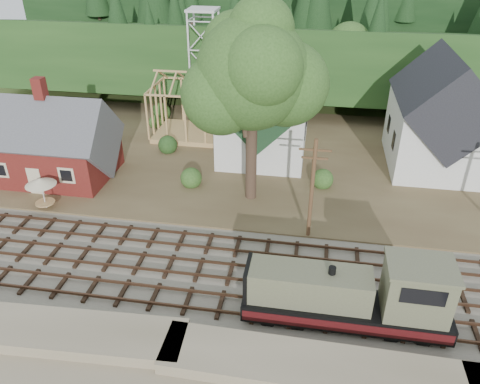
% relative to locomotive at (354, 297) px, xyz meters
% --- Properties ---
extents(ground, '(140.00, 140.00, 0.00)m').
position_rel_locomotive_xyz_m(ground, '(-9.83, 3.00, -2.05)').
color(ground, '#384C1E').
rests_on(ground, ground).
extents(embankment, '(64.00, 5.00, 1.60)m').
position_rel_locomotive_xyz_m(embankment, '(-9.83, -5.50, -2.05)').
color(embankment, '#7F7259').
rests_on(embankment, ground).
extents(railroad_bed, '(64.00, 11.00, 0.16)m').
position_rel_locomotive_xyz_m(railroad_bed, '(-9.83, 3.00, -1.97)').
color(railroad_bed, '#726B5B').
rests_on(railroad_bed, ground).
extents(village_flat, '(64.00, 26.00, 0.30)m').
position_rel_locomotive_xyz_m(village_flat, '(-9.83, 21.00, -1.90)').
color(village_flat, brown).
rests_on(village_flat, ground).
extents(hillside, '(70.00, 28.96, 12.74)m').
position_rel_locomotive_xyz_m(hillside, '(-9.83, 45.00, -2.05)').
color(hillside, '#1E3F19').
rests_on(hillside, ground).
extents(ridge, '(80.00, 20.00, 12.00)m').
position_rel_locomotive_xyz_m(ridge, '(-9.83, 61.00, -2.05)').
color(ridge, black).
rests_on(ridge, ground).
extents(depot, '(10.80, 7.41, 9.00)m').
position_rel_locomotive_xyz_m(depot, '(-25.83, 14.00, 1.16)').
color(depot, '#5B1614').
rests_on(depot, village_flat).
extents(church, '(8.40, 15.17, 13.00)m').
position_rel_locomotive_xyz_m(church, '(-7.83, 22.68, 3.13)').
color(church, silver).
rests_on(church, village_flat).
extents(farmhouse, '(8.40, 10.80, 10.60)m').
position_rel_locomotive_xyz_m(farmhouse, '(8.17, 22.00, 2.81)').
color(farmhouse, silver).
rests_on(farmhouse, village_flat).
extents(timber_frame, '(8.20, 6.20, 6.99)m').
position_rel_locomotive_xyz_m(timber_frame, '(-15.83, 25.00, 1.21)').
color(timber_frame, tan).
rests_on(timber_frame, village_flat).
extents(lattice_tower, '(3.20, 3.20, 12.12)m').
position_rel_locomotive_xyz_m(lattice_tower, '(-15.83, 31.00, 7.98)').
color(lattice_tower, silver).
rests_on(lattice_tower, village_flat).
extents(big_tree, '(10.90, 8.40, 14.70)m').
position_rel_locomotive_xyz_m(big_tree, '(-7.66, 13.08, 8.16)').
color(big_tree, '#38281E').
rests_on(big_tree, village_flat).
extents(telegraph_pole_near, '(2.20, 0.28, 8.00)m').
position_rel_locomotive_xyz_m(telegraph_pole_near, '(-2.83, 8.20, 2.19)').
color(telegraph_pole_near, '#4C331E').
rests_on(telegraph_pole_near, ground).
extents(locomotive, '(11.48, 2.87, 4.61)m').
position_rel_locomotive_xyz_m(locomotive, '(0.00, 0.00, 0.00)').
color(locomotive, black).
rests_on(locomotive, railroad_bed).
extents(car_blue, '(1.77, 3.44, 1.12)m').
position_rel_locomotive_xyz_m(car_blue, '(-21.88, 13.28, -1.19)').
color(car_blue, '#5491B6').
rests_on(car_blue, village_flat).
extents(car_green, '(4.28, 2.38, 1.34)m').
position_rel_locomotive_xyz_m(car_green, '(-27.82, 12.16, -1.08)').
color(car_green, '#89A270').
rests_on(car_green, village_flat).
extents(patio_set, '(2.40, 2.40, 2.67)m').
position_rel_locomotive_xyz_m(patio_set, '(-23.93, 8.50, 0.52)').
color(patio_set, silver).
rests_on(patio_set, village_flat).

